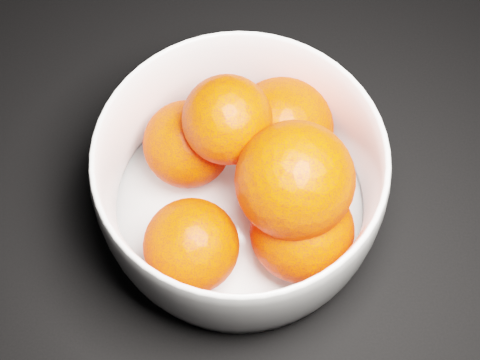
{
  "coord_description": "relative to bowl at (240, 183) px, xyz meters",
  "views": [
    {
      "loc": [
        0.15,
        -0.4,
        0.58
      ],
      "look_at": [
        0.15,
        -0.15,
        0.07
      ],
      "focal_mm": 50.0,
      "sensor_mm": 36.0,
      "label": 1
    }
  ],
  "objects": [
    {
      "name": "bowl",
      "position": [
        0.0,
        0.0,
        0.0
      ],
      "size": [
        0.25,
        0.25,
        0.12
      ],
      "rotation": [
        0.0,
        0.0,
        -0.42
      ],
      "color": "silver",
      "rests_on": "ground"
    },
    {
      "name": "ground",
      "position": [
        -0.15,
        0.15,
        -0.06
      ],
      "size": [
        3.0,
        3.0,
        0.0
      ],
      "primitive_type": "cube",
      "color": "black",
      "rests_on": "ground"
    },
    {
      "name": "orange_pile",
      "position": [
        0.01,
        0.0,
        0.01
      ],
      "size": [
        0.18,
        0.2,
        0.14
      ],
      "color": "#FF2800",
      "rests_on": "bowl"
    }
  ]
}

